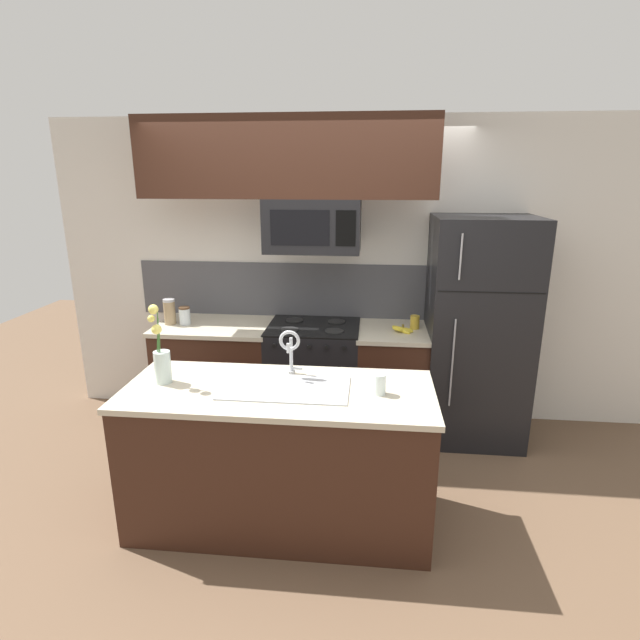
{
  "coord_description": "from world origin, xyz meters",
  "views": [
    {
      "loc": [
        0.46,
        -3.05,
        2.14
      ],
      "look_at": [
        0.12,
        0.27,
        1.16
      ],
      "focal_mm": 28.0,
      "sensor_mm": 36.0,
      "label": 1
    }
  ],
  "objects_px": {
    "refrigerator": "(476,331)",
    "banana_bunch": "(403,330)",
    "stove_range": "(314,377)",
    "storage_jar_medium": "(185,316)",
    "coffee_tin": "(415,322)",
    "sink_faucet": "(290,346)",
    "flower_vase": "(162,361)",
    "storage_jar_tall": "(170,312)",
    "microwave": "(313,225)",
    "drinking_glass": "(380,384)"
  },
  "relations": [
    {
      "from": "banana_bunch",
      "to": "flower_vase",
      "type": "bearing_deg",
      "value": -142.19
    },
    {
      "from": "storage_jar_medium",
      "to": "drinking_glass",
      "type": "relative_size",
      "value": 1.23
    },
    {
      "from": "sink_faucet",
      "to": "stove_range",
      "type": "bearing_deg",
      "value": 88.66
    },
    {
      "from": "stove_range",
      "to": "storage_jar_medium",
      "type": "distance_m",
      "value": 1.22
    },
    {
      "from": "refrigerator",
      "to": "banana_bunch",
      "type": "bearing_deg",
      "value": -172.22
    },
    {
      "from": "storage_jar_tall",
      "to": "sink_faucet",
      "type": "distance_m",
      "value": 1.58
    },
    {
      "from": "flower_vase",
      "to": "refrigerator",
      "type": "bearing_deg",
      "value": 30.77
    },
    {
      "from": "sink_faucet",
      "to": "flower_vase",
      "type": "bearing_deg",
      "value": -166.29
    },
    {
      "from": "microwave",
      "to": "flower_vase",
      "type": "xyz_separation_m",
      "value": [
        -0.78,
        -1.22,
        -0.7
      ]
    },
    {
      "from": "refrigerator",
      "to": "flower_vase",
      "type": "relative_size",
      "value": 3.67
    },
    {
      "from": "refrigerator",
      "to": "storage_jar_tall",
      "type": "relative_size",
      "value": 8.41
    },
    {
      "from": "stove_range",
      "to": "microwave",
      "type": "distance_m",
      "value": 1.29
    },
    {
      "from": "microwave",
      "to": "sink_faucet",
      "type": "bearing_deg",
      "value": -91.37
    },
    {
      "from": "refrigerator",
      "to": "coffee_tin",
      "type": "distance_m",
      "value": 0.5
    },
    {
      "from": "coffee_tin",
      "to": "drinking_glass",
      "type": "relative_size",
      "value": 0.89
    },
    {
      "from": "microwave",
      "to": "stove_range",
      "type": "bearing_deg",
      "value": 90.16
    },
    {
      "from": "refrigerator",
      "to": "drinking_glass",
      "type": "height_order",
      "value": "refrigerator"
    },
    {
      "from": "storage_jar_medium",
      "to": "sink_faucet",
      "type": "height_order",
      "value": "sink_faucet"
    },
    {
      "from": "sink_faucet",
      "to": "drinking_glass",
      "type": "relative_size",
      "value": 2.48
    },
    {
      "from": "stove_range",
      "to": "banana_bunch",
      "type": "height_order",
      "value": "banana_bunch"
    },
    {
      "from": "microwave",
      "to": "flower_vase",
      "type": "height_order",
      "value": "microwave"
    },
    {
      "from": "drinking_glass",
      "to": "refrigerator",
      "type": "bearing_deg",
      "value": 58.23
    },
    {
      "from": "stove_range",
      "to": "microwave",
      "type": "xyz_separation_m",
      "value": [
        0.0,
        -0.02,
        1.29
      ]
    },
    {
      "from": "storage_jar_tall",
      "to": "flower_vase",
      "type": "bearing_deg",
      "value": -69.87
    },
    {
      "from": "storage_jar_tall",
      "to": "sink_faucet",
      "type": "xyz_separation_m",
      "value": [
        1.2,
        -1.02,
        0.09
      ]
    },
    {
      "from": "microwave",
      "to": "refrigerator",
      "type": "distance_m",
      "value": 1.57
    },
    {
      "from": "storage_jar_medium",
      "to": "coffee_tin",
      "type": "relative_size",
      "value": 1.38
    },
    {
      "from": "stove_range",
      "to": "banana_bunch",
      "type": "bearing_deg",
      "value": -4.8
    },
    {
      "from": "stove_range",
      "to": "drinking_glass",
      "type": "height_order",
      "value": "drinking_glass"
    },
    {
      "from": "microwave",
      "to": "storage_jar_medium",
      "type": "relative_size",
      "value": 4.9
    },
    {
      "from": "stove_range",
      "to": "banana_bunch",
      "type": "distance_m",
      "value": 0.87
    },
    {
      "from": "refrigerator",
      "to": "storage_jar_medium",
      "type": "distance_m",
      "value": 2.43
    },
    {
      "from": "microwave",
      "to": "refrigerator",
      "type": "relative_size",
      "value": 0.41
    },
    {
      "from": "microwave",
      "to": "storage_jar_tall",
      "type": "xyz_separation_m",
      "value": [
        -1.23,
        -0.01,
        -0.73
      ]
    },
    {
      "from": "sink_faucet",
      "to": "flower_vase",
      "type": "height_order",
      "value": "flower_vase"
    },
    {
      "from": "refrigerator",
      "to": "coffee_tin",
      "type": "xyz_separation_m",
      "value": [
        -0.49,
        0.03,
        0.05
      ]
    },
    {
      "from": "storage_jar_tall",
      "to": "drinking_glass",
      "type": "bearing_deg",
      "value": -35.19
    },
    {
      "from": "storage_jar_tall",
      "to": "flower_vase",
      "type": "distance_m",
      "value": 1.29
    },
    {
      "from": "refrigerator",
      "to": "storage_jar_tall",
      "type": "distance_m",
      "value": 2.56
    },
    {
      "from": "storage_jar_tall",
      "to": "flower_vase",
      "type": "xyz_separation_m",
      "value": [
        0.44,
        -1.21,
        0.03
      ]
    },
    {
      "from": "stove_range",
      "to": "flower_vase",
      "type": "relative_size",
      "value": 1.86
    },
    {
      "from": "drinking_glass",
      "to": "sink_faucet",
      "type": "bearing_deg",
      "value": 158.82
    },
    {
      "from": "storage_jar_tall",
      "to": "flower_vase",
      "type": "relative_size",
      "value": 0.44
    },
    {
      "from": "drinking_glass",
      "to": "flower_vase",
      "type": "distance_m",
      "value": 1.32
    },
    {
      "from": "drinking_glass",
      "to": "flower_vase",
      "type": "bearing_deg",
      "value": 178.67
    },
    {
      "from": "storage_jar_medium",
      "to": "banana_bunch",
      "type": "height_order",
      "value": "storage_jar_medium"
    },
    {
      "from": "banana_bunch",
      "to": "drinking_glass",
      "type": "bearing_deg",
      "value": -99.44
    },
    {
      "from": "storage_jar_tall",
      "to": "banana_bunch",
      "type": "height_order",
      "value": "storage_jar_tall"
    },
    {
      "from": "banana_bunch",
      "to": "drinking_glass",
      "type": "distance_m",
      "value": 1.22
    },
    {
      "from": "stove_range",
      "to": "sink_faucet",
      "type": "relative_size",
      "value": 3.04
    }
  ]
}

